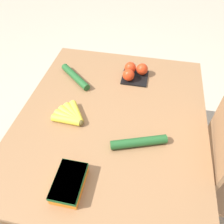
{
  "coord_description": "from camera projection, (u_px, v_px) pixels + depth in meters",
  "views": [
    {
      "loc": [
        0.75,
        0.15,
        1.58
      ],
      "look_at": [
        0.0,
        0.0,
        0.75
      ],
      "focal_mm": 35.0,
      "sensor_mm": 36.0,
      "label": 1
    }
  ],
  "objects": [
    {
      "name": "cucumber_near",
      "position": [
        139.0,
        142.0,
        1.01
      ],
      "size": [
        0.13,
        0.26,
        0.04
      ],
      "color": "#1E5123",
      "rests_on": "dining_table"
    },
    {
      "name": "banana_bunch",
      "position": [
        71.0,
        116.0,
        1.12
      ],
      "size": [
        0.15,
        0.17,
        0.04
      ],
      "color": "brown",
      "rests_on": "dining_table"
    },
    {
      "name": "ground_plane",
      "position": [
        112.0,
        178.0,
        1.68
      ],
      "size": [
        12.0,
        12.0,
        0.0
      ],
      "primitive_type": "plane",
      "color": "#B7A88E"
    },
    {
      "name": "tomato_pack",
      "position": [
        134.0,
        72.0,
        1.34
      ],
      "size": [
        0.16,
        0.16,
        0.08
      ],
      "color": "black",
      "rests_on": "dining_table"
    },
    {
      "name": "carrot_bag",
      "position": [
        69.0,
        182.0,
        0.87
      ],
      "size": [
        0.17,
        0.11,
        0.05
      ],
      "color": "orange",
      "rests_on": "dining_table"
    },
    {
      "name": "dining_table",
      "position": [
        112.0,
        127.0,
        1.22
      ],
      "size": [
        1.16,
        0.98,
        0.72
      ],
      "color": "olive",
      "rests_on": "ground_plane"
    },
    {
      "name": "cucumber_far",
      "position": [
        75.0,
        77.0,
        1.34
      ],
      "size": [
        0.21,
        0.23,
        0.04
      ],
      "color": "#1E5123",
      "rests_on": "dining_table"
    }
  ]
}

